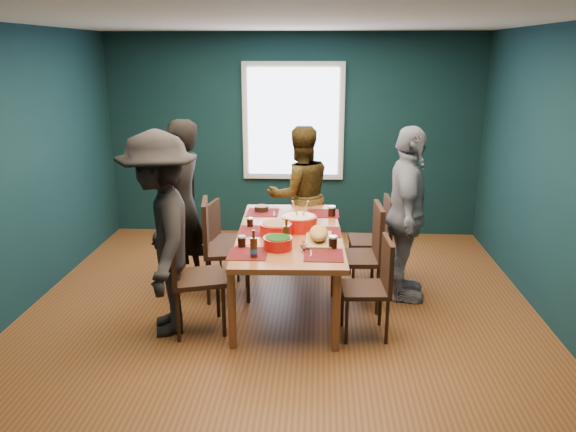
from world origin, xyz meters
The scene contains 26 objects.
room centered at (0.00, 0.27, 1.37)m, with size 5.01×5.01×2.71m.
dining_table centered at (0.08, 0.16, 0.69)m, with size 1.07×2.03×0.76m.
chair_left_far centered at (-0.73, 0.89, 0.49)m, with size 0.44×0.44×0.85m.
chair_left_mid centered at (-0.67, 0.29, 0.60)m, with size 0.53×0.53×1.03m.
chair_left_near centered at (-0.81, -0.46, 0.60)m, with size 0.58×0.58×1.03m.
chair_right_far centered at (1.00, 0.81, 0.55)m, with size 0.45×0.45×0.94m.
chair_right_mid centered at (0.82, 0.15, 0.60)m, with size 0.49×0.49×1.04m.
chair_right_near centered at (0.86, -0.45, 0.52)m, with size 0.43×0.43×0.90m.
person_far_left centered at (-1.07, 0.52, 0.90)m, with size 0.66×0.43×1.80m, color black.
person_back centered at (0.14, 1.36, 0.82)m, with size 0.80×0.62×1.64m, color black.
person_right centered at (1.23, 0.37, 0.88)m, with size 1.04×0.43×1.77m, color silver.
person_near_left centered at (-1.02, -0.45, 0.91)m, with size 1.18×0.68×1.82m, color black.
bowl_salad centered at (-0.05, 0.03, 0.83)m, with size 0.31×0.31×0.13m.
bowl_dumpling centered at (0.17, 0.23, 0.84)m, with size 0.34×0.34×0.32m.
bowl_herbs centered at (0.00, -0.34, 0.82)m, with size 0.26×0.26×0.11m.
cutting_board centered at (0.36, -0.09, 0.82)m, with size 0.28×0.59×0.13m.
small_bowl centered at (-0.27, 0.87, 0.79)m, with size 0.15×0.15×0.06m.
beer_bottle_a centered at (-0.19, -0.57, 0.85)m, with size 0.07×0.07×0.25m.
beer_bottle_b centered at (0.07, -0.21, 0.85)m, with size 0.06×0.06×0.24m.
cola_glass_a centered at (-0.33, -0.31, 0.82)m, with size 0.08×0.08×0.11m.
cola_glass_b centered at (0.49, -0.30, 0.82)m, with size 0.08×0.08×0.11m.
cola_glass_c centered at (0.50, 0.71, 0.82)m, with size 0.08×0.08×0.11m.
cola_glass_d centered at (-0.33, 0.30, 0.81)m, with size 0.07×0.07×0.09m.
napkin_a centered at (0.48, 0.20, 0.76)m, with size 0.13×0.13×0.00m, color #DB5C5F.
napkin_b centered at (-0.33, -0.21, 0.76)m, with size 0.13×0.13×0.00m, color #DB5C5F.
napkin_c centered at (0.40, -0.49, 0.76)m, with size 0.14×0.14×0.00m, color #DB5C5F.
Camera 1 is at (0.35, -5.04, 2.45)m, focal length 35.00 mm.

